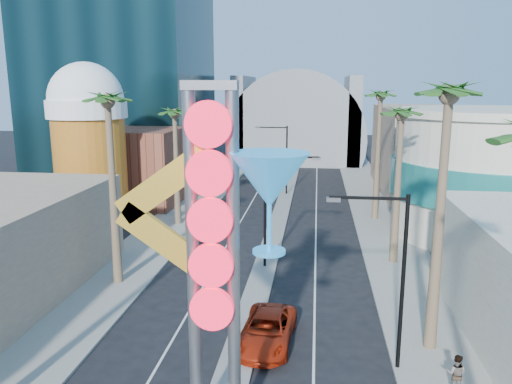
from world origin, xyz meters
The scene contains 20 objects.
sidewalk_west centered at (-9.50, 35.00, 0.07)m, with size 5.00×100.00×0.15m, color gray.
sidewalk_east centered at (9.50, 35.00, 0.07)m, with size 5.00×100.00×0.15m, color gray.
median centered at (0.00, 38.00, 0.07)m, with size 1.60×84.00×0.15m, color gray.
brick_filler_west centered at (-16.00, 38.00, 4.00)m, with size 10.00×10.00×8.00m, color brown.
filler_east centered at (16.00, 48.00, 5.00)m, with size 10.00×20.00×10.00m, color #9D7A65.
beer_mug centered at (-17.00, 30.00, 7.84)m, with size 7.00×7.00×14.50m.
turquoise_building centered at (18.00, 30.00, 5.25)m, with size 16.60×16.60×10.60m.
canopy centered at (0.00, 72.00, 4.31)m, with size 22.00×16.00×22.00m.
neon_sign centered at (0.82, 2.96, 7.31)m, with size 6.53×2.60×12.55m.
streetlight_0 centered at (0.55, 20.00, 4.88)m, with size 3.79×0.25×8.00m.
streetlight_1 centered at (-0.55, 44.00, 4.88)m, with size 3.79×0.25×8.00m.
streetlight_2 centered at (6.72, 8.00, 4.83)m, with size 3.45×0.25×8.00m.
palm_1 centered at (-9.00, 16.00, 10.82)m, with size 2.40×2.40×12.70m.
palm_2 centered at (-9.00, 30.00, 9.48)m, with size 2.40×2.40×11.20m.
palm_3 centered at (-9.00, 42.00, 9.48)m, with size 2.40×2.40×11.20m.
palm_5 centered at (9.00, 10.00, 11.27)m, with size 2.40×2.40×13.20m.
palm_6 centered at (9.00, 22.00, 9.93)m, with size 2.40×2.40×11.70m.
palm_7 centered at (9.00, 34.00, 10.82)m, with size 2.40×2.40×12.70m.
red_pickup centered at (1.20, 9.56, 0.73)m, with size 2.43×5.28×1.47m, color #B7280E.
pedestrian_b centered at (9.23, 6.37, 0.97)m, with size 0.80×0.62×1.64m, color gray.
Camera 1 is at (3.38, -12.71, 12.36)m, focal length 35.00 mm.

